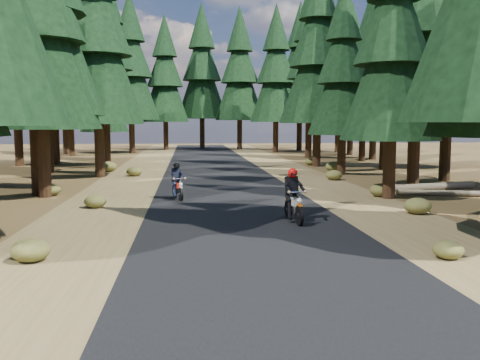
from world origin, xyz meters
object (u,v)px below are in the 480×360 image
(log_near, at_px, (426,187))
(rider_follow, at_px, (178,187))
(rider_lead, at_px, (294,204))
(log_far, at_px, (452,193))

(log_near, height_order, rider_follow, rider_follow)
(log_near, relative_size, rider_lead, 2.82)
(rider_lead, bearing_deg, rider_follow, -60.20)
(rider_lead, height_order, rider_follow, rider_lead)
(log_far, distance_m, rider_follow, 10.84)
(rider_lead, bearing_deg, log_near, -141.57)
(log_near, height_order, log_far, log_near)
(log_near, bearing_deg, log_far, -98.78)
(log_near, bearing_deg, rider_lead, -152.29)
(log_far, distance_m, rider_lead, 8.86)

